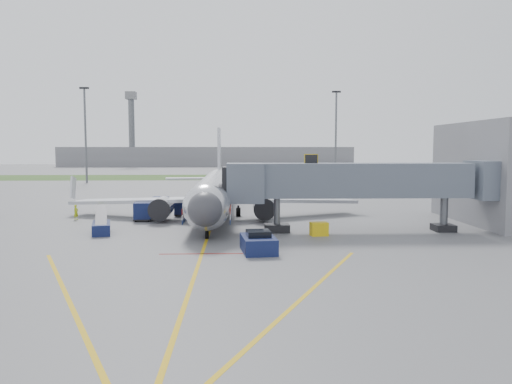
{
  "coord_description": "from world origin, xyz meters",
  "views": [
    {
      "loc": [
        2.52,
        -38.65,
        7.39
      ],
      "look_at": [
        4.3,
        9.23,
        3.2
      ],
      "focal_mm": 35.0,
      "sensor_mm": 36.0,
      "label": 1
    }
  ],
  "objects_px": {
    "airliner": "(214,192)",
    "ramp_worker": "(76,212)",
    "pushback_tug": "(258,243)",
    "belt_loader": "(101,227)"
  },
  "relations": [
    {
      "from": "airliner",
      "to": "belt_loader",
      "type": "height_order",
      "value": "airliner"
    },
    {
      "from": "belt_loader",
      "to": "pushback_tug",
      "type": "bearing_deg",
      "value": -31.96
    },
    {
      "from": "ramp_worker",
      "to": "pushback_tug",
      "type": "bearing_deg",
      "value": -104.13
    },
    {
      "from": "pushback_tug",
      "to": "belt_loader",
      "type": "bearing_deg",
      "value": 148.04
    },
    {
      "from": "airliner",
      "to": "ramp_worker",
      "type": "relative_size",
      "value": 22.73
    },
    {
      "from": "ramp_worker",
      "to": "airliner",
      "type": "bearing_deg",
      "value": -53.83
    },
    {
      "from": "pushback_tug",
      "to": "ramp_worker",
      "type": "relative_size",
      "value": 2.52
    },
    {
      "from": "belt_loader",
      "to": "ramp_worker",
      "type": "relative_size",
      "value": 3.01
    },
    {
      "from": "pushback_tug",
      "to": "belt_loader",
      "type": "xyz_separation_m",
      "value": [
        -13.37,
        8.34,
        -0.1
      ]
    },
    {
      "from": "airliner",
      "to": "ramp_worker",
      "type": "distance_m",
      "value": 14.5
    }
  ]
}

